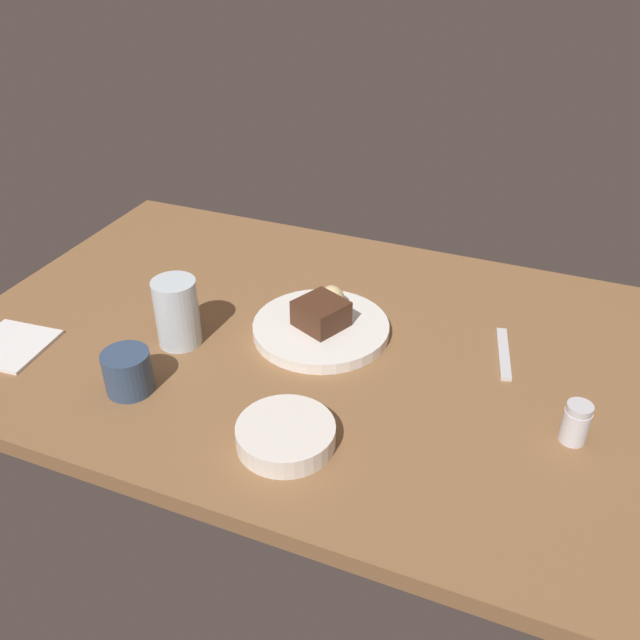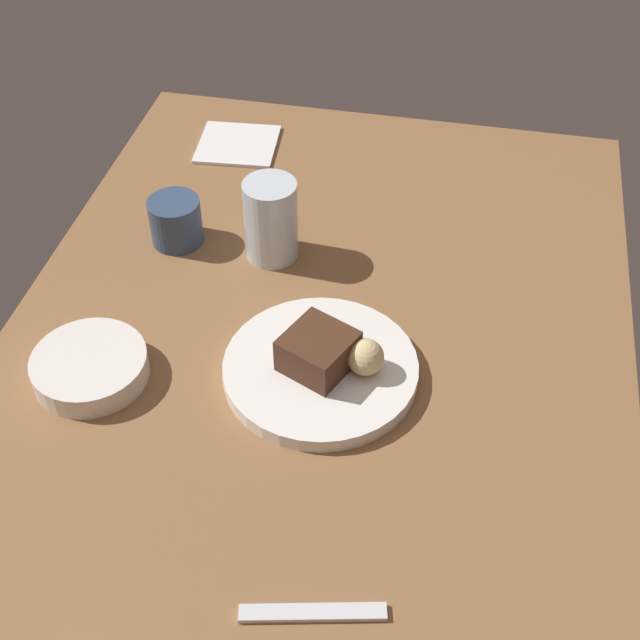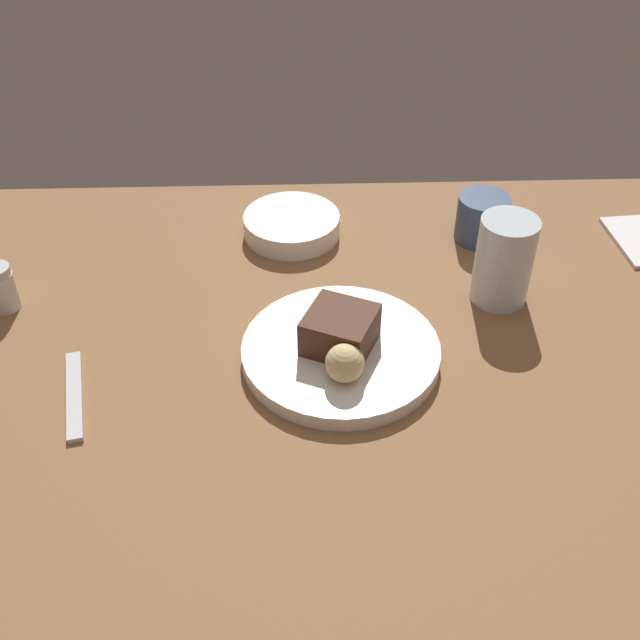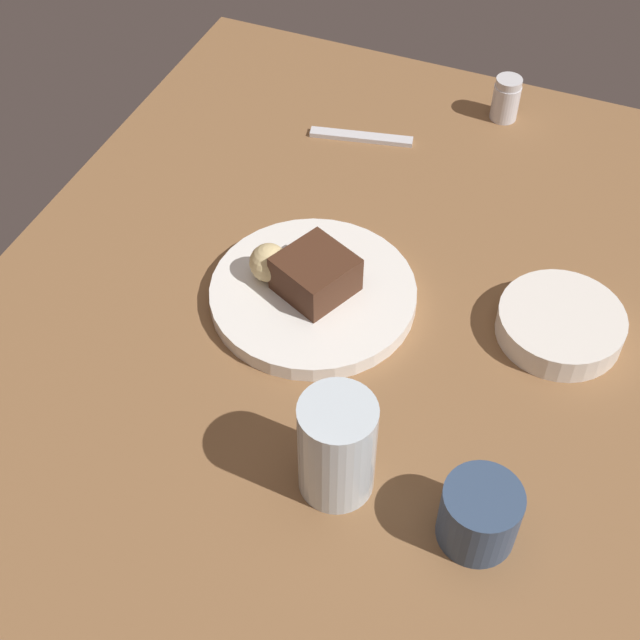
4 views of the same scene
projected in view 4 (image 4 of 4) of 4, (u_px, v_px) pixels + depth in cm
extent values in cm
cube|color=brown|center=(313.00, 341.00, 105.74)|extent=(120.00, 84.00, 3.00)
cylinder|color=white|center=(313.00, 294.00, 107.35)|extent=(25.01, 25.01, 2.08)
cube|color=#472819|center=(315.00, 274.00, 104.75)|extent=(10.62, 10.55, 4.89)
sphere|color=#DBC184|center=(269.00, 263.00, 106.16)|extent=(4.71, 4.71, 4.71)
cylinder|color=silver|center=(505.00, 102.00, 130.77)|extent=(4.03, 4.03, 5.46)
cylinder|color=silver|center=(509.00, 83.00, 128.28)|extent=(3.83, 3.83, 1.20)
cylinder|color=silver|center=(337.00, 447.00, 86.67)|extent=(7.78, 7.78, 12.49)
cylinder|color=white|center=(560.00, 324.00, 103.37)|extent=(14.76, 14.76, 3.31)
cylinder|color=#334766|center=(479.00, 515.00, 84.79)|extent=(7.77, 7.77, 7.14)
cube|color=silver|center=(361.00, 137.00, 129.10)|extent=(5.00, 15.03, 0.70)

